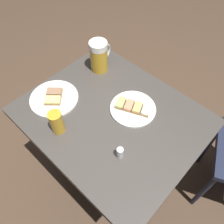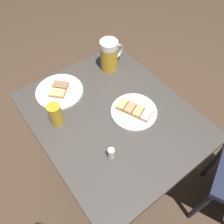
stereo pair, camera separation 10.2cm
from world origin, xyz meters
The scene contains 7 objects.
ground_plane centered at (0.00, 0.00, 0.00)m, with size 6.00×6.00×0.00m, color #4C3828.
cafe_table centered at (0.00, 0.00, 0.57)m, with size 0.66×0.79×0.74m.
plate_near centered at (0.09, -0.05, 0.75)m, with size 0.21×0.21×0.03m.
plate_far centered at (-0.12, 0.26, 0.75)m, with size 0.23×0.23×0.03m.
beer_mug centered at (0.18, 0.26, 0.82)m, with size 0.15×0.09×0.17m.
beer_glass_small centered at (-0.22, 0.11, 0.80)m, with size 0.06×0.06×0.11m, color gold.
salt_shaker centered at (-0.13, -0.16, 0.77)m, with size 0.03×0.03×0.05m, color silver.
Camera 2 is at (-0.37, -0.48, 1.58)m, focal length 36.63 mm.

